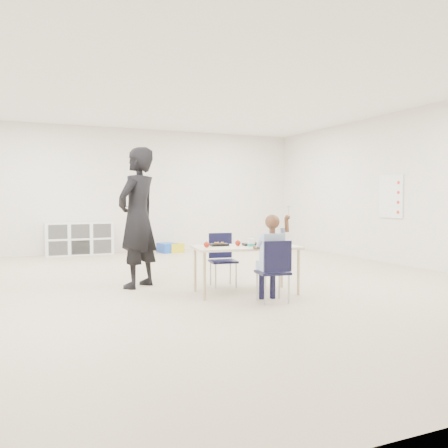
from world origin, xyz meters
name	(u,v)px	position (x,y,z in m)	size (l,w,h in m)	color
room	(203,185)	(0.00, 0.00, 1.40)	(9.00, 9.02, 2.80)	beige
table	(246,269)	(0.23, -0.90, 0.31)	(1.40, 0.85, 0.61)	#FAEBC8
chair_near	(273,271)	(0.30, -1.47, 0.36)	(0.35, 0.33, 0.73)	black
chair_far	(223,260)	(0.16, -0.33, 0.36)	(0.35, 0.33, 0.73)	black
child	(273,253)	(0.30, -1.47, 0.57)	(0.48, 0.48, 1.14)	#99B1D0
lunch_tray_near	(252,244)	(0.33, -0.86, 0.62)	(0.22, 0.16, 0.03)	black
lunch_tray_far	(219,245)	(-0.07, -0.75, 0.62)	(0.22, 0.16, 0.03)	black
milk_carton	(251,243)	(0.24, -1.03, 0.66)	(0.07, 0.07, 0.10)	white
bread_roll	(267,243)	(0.47, -1.01, 0.64)	(0.09, 0.09, 0.07)	#D8AE58
apple_near	(238,243)	(0.14, -0.85, 0.64)	(0.07, 0.07, 0.07)	maroon
apple_far	(207,245)	(-0.30, -0.88, 0.64)	(0.07, 0.07, 0.07)	maroon
cubby_shelf	(79,239)	(-1.20, 4.28, 0.35)	(1.40, 0.40, 0.70)	white
rules_poster	(391,196)	(3.98, 0.60, 1.25)	(0.02, 0.60, 0.80)	white
adult	(138,218)	(-0.92, 0.08, 0.95)	(0.69, 0.45, 1.90)	black
bin_red	(142,249)	(0.09, 3.96, 0.10)	(0.31, 0.40, 0.20)	red
bin_yellow	(174,248)	(0.81, 3.98, 0.10)	(0.33, 0.42, 0.21)	gold
bin_blue	(167,248)	(0.66, 3.98, 0.11)	(0.34, 0.44, 0.21)	blue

